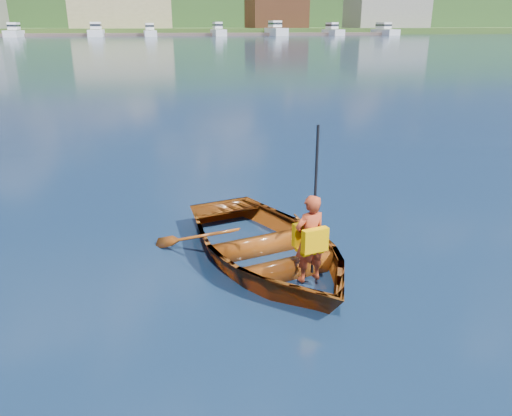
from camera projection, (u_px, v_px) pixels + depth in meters
The scene contains 7 objects.
ground at pixel (355, 255), 7.34m from camera, with size 600.00×600.00×0.00m.
rowboat at pixel (266, 246), 7.07m from camera, with size 3.37×4.17×0.76m.
child_paddler at pixel (310, 238), 6.22m from camera, with size 0.47×0.40×1.96m.
shoreline at pixel (134, 7), 219.57m from camera, with size 400.00×140.00×22.00m.
dock at pixel (115, 35), 140.67m from camera, with size 159.96×13.28×0.80m.
waterfront_buildings at pixel (111, 8), 153.45m from camera, with size 202.00×16.00×14.00m.
marina_yachts at pixel (161, 31), 138.85m from camera, with size 144.19×13.93×4.41m.
Camera 1 is at (-2.98, -6.12, 3.19)m, focal length 35.00 mm.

